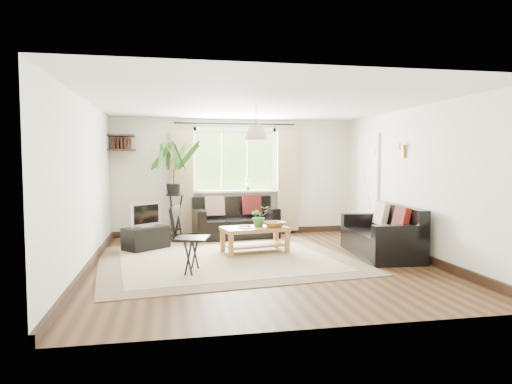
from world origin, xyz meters
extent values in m
plane|color=#311A10|center=(0.00, 0.00, 0.00)|extent=(5.50, 5.50, 0.00)
plane|color=white|center=(0.00, 0.00, 2.40)|extent=(5.50, 5.50, 0.00)
cube|color=white|center=(0.00, 2.75, 1.20)|extent=(5.00, 0.02, 2.40)
cube|color=white|center=(0.00, -2.75, 1.20)|extent=(5.00, 0.02, 2.40)
cube|color=white|center=(-2.50, 0.00, 1.20)|extent=(0.02, 5.50, 2.40)
cube|color=white|center=(2.50, 0.00, 1.20)|extent=(0.02, 5.50, 2.40)
cube|color=beige|center=(-0.49, 0.27, 0.01)|extent=(4.18, 3.71, 0.02)
cube|color=silver|center=(2.47, 1.70, 1.00)|extent=(0.06, 0.96, 2.06)
imported|color=#38722D|center=(0.13, 0.80, 0.61)|extent=(0.37, 0.34, 0.35)
imported|color=#976034|center=(0.36, 0.69, 0.48)|extent=(0.46, 0.46, 0.09)
imported|color=silver|center=(-0.21, 0.59, 0.45)|extent=(0.22, 0.25, 0.02)
imported|color=#522720|center=(-0.19, 0.82, 0.45)|extent=(0.18, 0.23, 0.02)
cube|color=black|center=(-1.76, 1.37, 0.20)|extent=(0.84, 0.80, 0.40)
imported|color=#2D6023|center=(0.25, 2.63, 1.06)|extent=(0.14, 0.10, 0.27)
camera|label=1|loc=(-1.34, -6.68, 1.55)|focal=32.00mm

